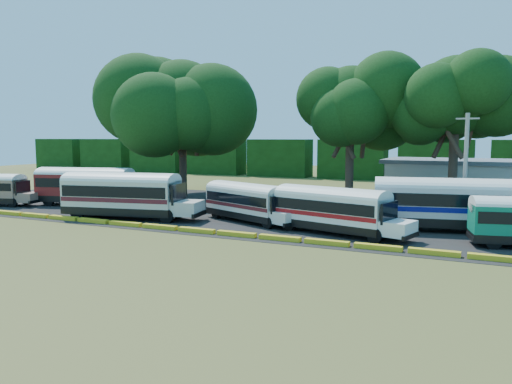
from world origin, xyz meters
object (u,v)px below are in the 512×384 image
at_px(bus_red, 88,184).
at_px(tree_west, 182,104).
at_px(bus_white_red, 334,208).
at_px(bus_cream_west, 124,193).

bearing_deg(bus_red, tree_west, 53.95).
relative_size(bus_red, bus_white_red, 1.15).
xyz_separation_m(bus_red, bus_white_red, (24.61, -3.56, -0.29)).
distance_m(bus_white_red, tree_west, 26.03).
xyz_separation_m(bus_red, tree_west, (3.91, 10.00, 7.78)).
xyz_separation_m(bus_red, bus_cream_west, (8.12, -4.60, 0.01)).
bearing_deg(bus_red, bus_white_red, -22.92).
bearing_deg(bus_white_red, bus_red, -174.00).
height_order(bus_white_red, tree_west, tree_west).
bearing_deg(bus_white_red, bus_cream_west, -162.16).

